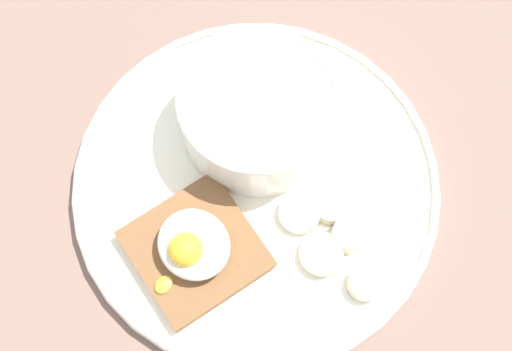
{
  "coord_description": "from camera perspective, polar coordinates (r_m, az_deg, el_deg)",
  "views": [
    {
      "loc": [
        14.92,
        -12.54,
        58.95
      ],
      "look_at": [
        0.0,
        0.0,
        5.0
      ],
      "focal_mm": 50.0,
      "sensor_mm": 36.0,
      "label": 1
    }
  ],
  "objects": [
    {
      "name": "plate",
      "position": [
        0.59,
        0.0,
        -0.72
      ],
      "size": [
        30.63,
        30.63,
        1.6
      ],
      "color": "white",
      "rests_on": "ground_plane"
    },
    {
      "name": "ground_plane",
      "position": [
        0.61,
        0.0,
        -1.27
      ],
      "size": [
        120.0,
        120.0,
        2.0
      ],
      "primitive_type": "cube",
      "color": "#765C52",
      "rests_on": "ground"
    },
    {
      "name": "banana_slice_inner",
      "position": [
        0.58,
        6.06,
        -2.35
      ],
      "size": [
        4.39,
        4.38,
        1.19
      ],
      "color": "beige",
      "rests_on": "plate"
    },
    {
      "name": "banana_slice_left",
      "position": [
        0.58,
        7.38,
        -4.75
      ],
      "size": [
        2.76,
        2.89,
        1.67
      ],
      "color": "beige",
      "rests_on": "plate"
    },
    {
      "name": "banana_slice_front",
      "position": [
        0.57,
        5.12,
        -6.43
      ],
      "size": [
        4.78,
        4.83,
        1.74
      ],
      "color": "#F5E7BC",
      "rests_on": "plate"
    },
    {
      "name": "poached_egg",
      "position": [
        0.55,
        -5.14,
        -5.62
      ],
      "size": [
        5.94,
        7.3,
        3.41
      ],
      "color": "white",
      "rests_on": "toast_slice"
    },
    {
      "name": "banana_slice_right",
      "position": [
        0.58,
        3.49,
        -3.05
      ],
      "size": [
        3.53,
        3.6,
        1.19
      ],
      "color": "#F2E3C9",
      "rests_on": "plate"
    },
    {
      "name": "banana_slice_back",
      "position": [
        0.57,
        8.72,
        -8.56
      ],
      "size": [
        3.78,
        3.73,
        1.47
      ],
      "color": "beige",
      "rests_on": "plate"
    },
    {
      "name": "toast_slice",
      "position": [
        0.57,
        -4.85,
        -5.94
      ],
      "size": [
        10.34,
        10.34,
        1.29
      ],
      "color": "brown",
      "rests_on": "plate"
    },
    {
      "name": "oatmeal_bowl",
      "position": [
        0.58,
        0.12,
        5.08
      ],
      "size": [
        12.97,
        12.97,
        6.06
      ],
      "color": "white",
      "rests_on": "plate"
    }
  ]
}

